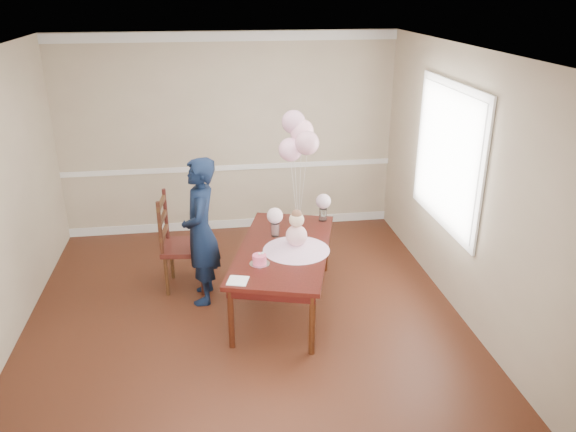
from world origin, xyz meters
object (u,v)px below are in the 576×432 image
at_px(dining_chair_seat, 185,247).
at_px(woman, 201,232).
at_px(birthday_cake, 259,259).
at_px(dining_table_top, 284,249).

relative_size(dining_chair_seat, woman, 0.30).
bearing_deg(birthday_cake, dining_chair_seat, 130.01).
bearing_deg(dining_table_top, dining_chair_seat, 168.15).
bearing_deg(woman, birthday_cake, 45.66).
height_order(dining_table_top, woman, woman).
xyz_separation_m(dining_table_top, birthday_cake, (-0.29, -0.34, 0.08)).
relative_size(dining_table_top, birthday_cake, 13.33).
distance_m(dining_table_top, dining_chair_seat, 1.20).
relative_size(dining_table_top, dining_chair_seat, 3.78).
height_order(birthday_cake, dining_chair_seat, birthday_cake).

